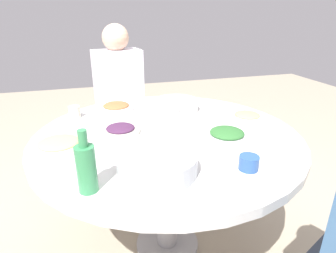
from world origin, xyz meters
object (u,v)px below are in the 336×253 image
dish_greens (227,135)px  diner_left (119,85)px  tea_cup_far (249,163)px  stool_for_diner_left (123,150)px  soup_bowl (176,105)px  dish_stirfry (116,107)px  tea_cup_near (75,112)px  dish_shrimp (247,116)px  rice_bowl (157,163)px  dish_eggplant (121,129)px  green_bottle (86,167)px  dish_noodles (59,144)px  round_dining_table (167,149)px

dish_greens → diner_left: (1.02, 0.38, 0.02)m
tea_cup_far → stool_for_diner_left: size_ratio=0.17×
soup_bowl → dish_greens: bearing=-167.1°
dish_greens → tea_cup_far: 0.28m
dish_stirfry → tea_cup_near: size_ratio=3.18×
dish_greens → dish_stirfry: 0.73m
dish_shrimp → stool_for_diner_left: (0.81, 0.61, -0.52)m
tea_cup_far → rice_bowl: bearing=77.7°
tea_cup_far → diner_left: size_ratio=0.10×
dish_greens → dish_eggplant: size_ratio=1.03×
green_bottle → tea_cup_near: 0.75m
green_bottle → tea_cup_far: (-0.03, -0.59, -0.06)m
rice_bowl → soup_bowl: 0.72m
soup_bowl → green_bottle: 0.89m
dish_noodles → green_bottle: 0.40m
stool_for_diner_left → diner_left: 0.54m
stool_for_diner_left → round_dining_table: bearing=-171.5°
dish_stirfry → stool_for_diner_left: size_ratio=0.47×
stool_for_diner_left → dish_noodles: bearing=157.5°
dish_eggplant → stool_for_diner_left: dish_eggplant is taller
diner_left → dish_noodles: bearing=157.5°
tea_cup_near → diner_left: diner_left is taller
dish_greens → green_bottle: size_ratio=0.91×
dish_eggplant → diner_left: size_ratio=0.26×
rice_bowl → tea_cup_near: rice_bowl is taller
dish_greens → dish_shrimp: size_ratio=0.98×
dish_greens → dish_noodles: size_ratio=0.88×
round_dining_table → dish_eggplant: dish_eggplant is taller
dish_greens → tea_cup_far: tea_cup_far is taller
soup_bowl → round_dining_table: bearing=154.9°
round_dining_table → diner_left: diner_left is taller
rice_bowl → soup_bowl: size_ratio=1.04×
dish_noodles → tea_cup_near: (0.38, -0.06, 0.02)m
green_bottle → diner_left: bearing=-11.4°
round_dining_table → dish_eggplant: bearing=73.5°
dish_shrimp → dish_stirfry: size_ratio=0.97×
dish_greens → dish_noodles: dish_greens is taller
round_dining_table → tea_cup_far: tea_cup_far is taller
dish_shrimp → tea_cup_far: 0.56m
soup_bowl → green_bottle: size_ratio=1.30×
dish_greens → stool_for_diner_left: size_ratio=0.45×
dish_shrimp → dish_eggplant: 0.70m
dish_stirfry → dish_greens: bearing=-141.5°
round_dining_table → tea_cup_near: size_ratio=19.63×
dish_noodles → round_dining_table: bearing=-87.0°
diner_left → dish_stirfry: bearing=171.2°
dish_greens → tea_cup_near: size_ratio=3.04×
dish_shrimp → dish_eggplant: size_ratio=1.05×
diner_left → tea_cup_far: bearing=-165.6°
rice_bowl → tea_cup_far: size_ratio=3.98×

